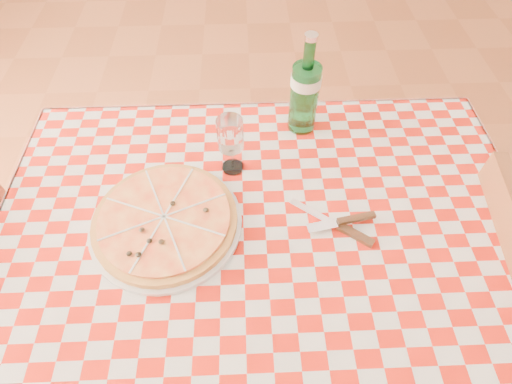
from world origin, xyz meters
TOP-DOWN VIEW (x-y plane):
  - dining_table at (0.00, 0.00)m, footprint 1.20×0.80m
  - tablecloth at (0.00, 0.00)m, footprint 1.30×0.90m
  - chair_near at (0.65, -0.06)m, footprint 0.43×0.43m
  - pizza_plate at (-0.23, 0.01)m, footprint 0.47×0.47m
  - water_bottle at (0.12, 0.34)m, footprint 0.10×0.10m
  - wine_glass at (-0.08, 0.19)m, footprint 0.07×0.07m
  - cutlery at (0.17, -0.00)m, footprint 0.26×0.23m

SIDE VIEW (x-z plane):
  - chair_near at x=0.65m, z-range 0.06..0.91m
  - dining_table at x=0.00m, z-range 0.28..1.03m
  - tablecloth at x=0.00m, z-range 0.75..0.76m
  - cutlery at x=0.17m, z-range 0.76..0.78m
  - pizza_plate at x=-0.23m, z-range 0.76..0.80m
  - wine_glass at x=-0.08m, z-range 0.76..0.92m
  - water_bottle at x=0.12m, z-range 0.76..1.05m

